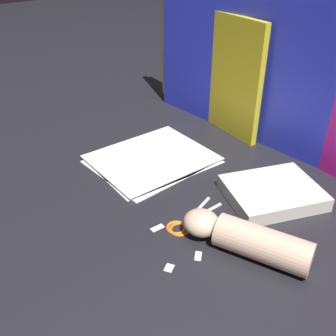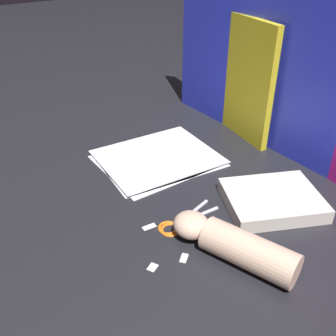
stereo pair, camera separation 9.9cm
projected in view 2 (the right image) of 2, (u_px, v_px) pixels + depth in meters
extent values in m
plane|color=black|center=(160.00, 190.00, 1.01)|extent=(6.00, 6.00, 0.00)
cube|color=yellow|center=(222.00, 67.00, 1.29)|extent=(0.52, 0.09, 0.36)
cube|color=#2833D1|center=(281.00, 61.00, 1.07)|extent=(0.86, 0.05, 0.52)
cube|color=white|center=(158.00, 159.00, 1.14)|extent=(0.27, 0.33, 0.00)
cube|color=white|center=(158.00, 158.00, 1.14)|extent=(0.29, 0.34, 0.00)
cube|color=white|center=(158.00, 157.00, 1.14)|extent=(0.28, 0.34, 0.00)
cube|color=silver|center=(272.00, 200.00, 0.94)|extent=(0.25, 0.27, 0.04)
sphere|color=silver|center=(178.00, 222.00, 0.89)|extent=(0.01, 0.01, 0.01)
cylinder|color=silver|center=(193.00, 211.00, 0.93)|extent=(0.04, 0.11, 0.01)
torus|color=orange|center=(171.00, 228.00, 0.88)|extent=(0.06, 0.06, 0.01)
cylinder|color=silver|center=(198.00, 214.00, 0.92)|extent=(0.01, 0.11, 0.01)
torus|color=orange|center=(168.00, 227.00, 0.88)|extent=(0.05, 0.05, 0.01)
cylinder|color=beige|center=(249.00, 251.00, 0.77)|extent=(0.21, 0.13, 0.07)
ellipsoid|color=beige|center=(191.00, 225.00, 0.84)|extent=(0.10, 0.10, 0.05)
cube|color=white|center=(184.00, 258.00, 0.80)|extent=(0.03, 0.03, 0.00)
cube|color=white|center=(153.00, 267.00, 0.78)|extent=(0.03, 0.03, 0.00)
cube|color=white|center=(149.00, 227.00, 0.89)|extent=(0.02, 0.03, 0.00)
cylinder|color=black|center=(126.00, 151.00, 1.17)|extent=(0.04, 0.12, 0.01)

